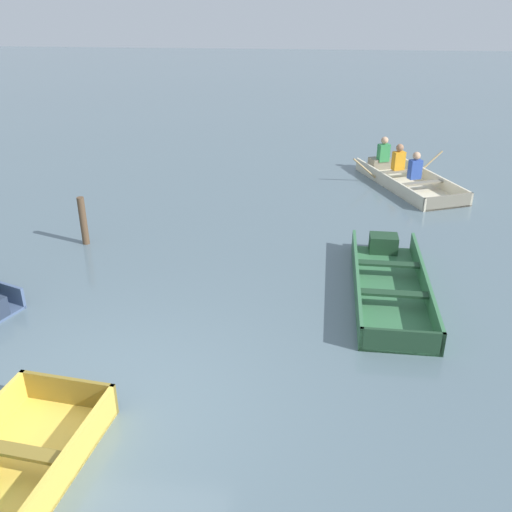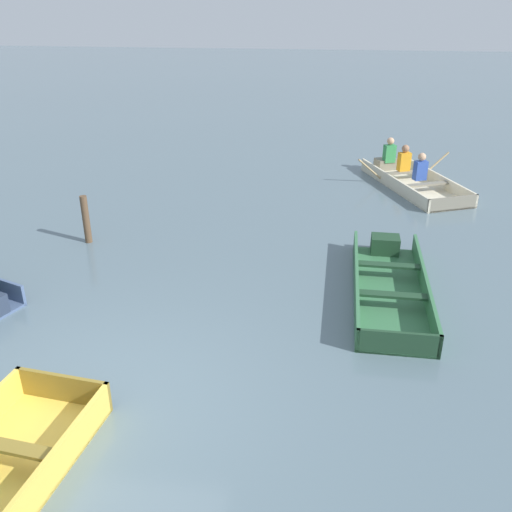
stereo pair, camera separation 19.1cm
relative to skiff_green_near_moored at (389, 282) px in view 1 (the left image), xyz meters
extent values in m
plane|color=slate|center=(-3.50, -3.16, -0.12)|extent=(80.00, 80.00, 0.00)
cube|color=#E5BC47|center=(-3.54, -4.66, 0.08)|extent=(0.44, 2.93, 0.39)
cube|color=olive|center=(-3.90, -3.15, 0.08)|extent=(1.15, 0.20, 0.39)
cube|color=olive|center=(-4.03, -4.15, 0.18)|extent=(1.06, 0.30, 0.04)
cube|color=#387047|center=(0.00, -0.14, -0.10)|extent=(1.17, 3.30, 0.04)
cube|color=#387047|center=(-0.52, -0.13, 0.06)|extent=(0.14, 3.27, 0.35)
cube|color=#387047|center=(0.51, -0.16, 0.06)|extent=(0.14, 3.27, 0.35)
cube|color=#1E3D27|center=(-0.05, -1.75, 0.06)|extent=(1.08, 0.08, 0.35)
cube|color=#1E3D27|center=(0.04, 1.31, 0.07)|extent=(0.50, 0.37, 0.31)
cube|color=#1E3D27|center=(0.01, 0.35, 0.14)|extent=(0.98, 0.19, 0.04)
cube|color=#1E3D27|center=(-0.02, -0.63, 0.14)|extent=(0.98, 0.19, 0.04)
cube|color=beige|center=(1.04, 5.15, -0.10)|extent=(2.32, 3.42, 0.04)
cube|color=beige|center=(0.51, 4.94, 0.04)|extent=(1.27, 2.99, 0.30)
cube|color=beige|center=(1.56, 5.37, 0.04)|extent=(1.27, 2.99, 0.30)
cube|color=gray|center=(1.64, 3.69, 0.04)|extent=(1.12, 0.50, 0.30)
cube|color=gray|center=(0.49, 6.47, 0.05)|extent=(0.63, 0.54, 0.27)
cube|color=gray|center=(0.85, 5.60, 0.11)|extent=(1.07, 0.56, 0.04)
cube|color=gray|center=(1.22, 4.71, 0.11)|extent=(1.07, 0.56, 0.04)
cube|color=#2D4CA5|center=(1.11, 4.98, 0.35)|extent=(0.33, 0.27, 0.44)
sphere|color=tan|center=(1.11, 4.98, 0.67)|extent=(0.18, 0.18, 0.18)
cube|color=orange|center=(0.82, 5.67, 0.35)|extent=(0.33, 0.27, 0.44)
sphere|color=#9E7051|center=(0.82, 5.67, 0.67)|extent=(0.18, 0.18, 0.18)
cube|color=#338C4C|center=(0.53, 6.37, 0.35)|extent=(0.33, 0.27, 0.44)
sphere|color=tan|center=(0.53, 6.37, 0.67)|extent=(0.18, 0.18, 0.18)
cylinder|color=tan|center=(0.00, 5.33, 0.24)|extent=(0.61, 0.29, 0.55)
cylinder|color=tan|center=(1.65, 6.02, 0.24)|extent=(0.61, 0.29, 0.55)
cylinder|color=brown|center=(-5.36, 1.21, 0.33)|extent=(0.13, 0.13, 0.90)
camera|label=1|loc=(-1.32, -8.02, 4.19)|focal=40.00mm
camera|label=2|loc=(-1.13, -8.00, 4.19)|focal=40.00mm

